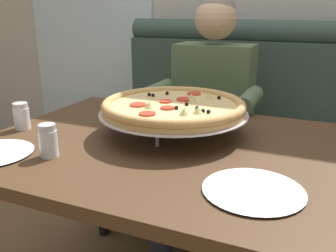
{
  "coord_description": "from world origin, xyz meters",
  "views": [
    {
      "loc": [
        0.5,
        -1.06,
        1.19
      ],
      "look_at": [
        0.06,
        -0.02,
        0.83
      ],
      "focal_mm": 38.65,
      "sensor_mm": 36.0,
      "label": 1
    }
  ],
  "objects_px": {
    "booth_bench": "(222,147)",
    "diner_main": "(207,107)",
    "plate_near_left": "(253,188)",
    "shaker_parmesan": "(22,118)",
    "patio_chair": "(118,81)",
    "pizza": "(174,107)",
    "shaker_oregano": "(49,143)",
    "dining_table": "(156,166)"
  },
  "relations": [
    {
      "from": "diner_main",
      "to": "shaker_oregano",
      "type": "relative_size",
      "value": 12.29
    },
    {
      "from": "shaker_parmesan",
      "to": "plate_near_left",
      "type": "distance_m",
      "value": 0.91
    },
    {
      "from": "plate_near_left",
      "to": "diner_main",
      "type": "bearing_deg",
      "value": 113.88
    },
    {
      "from": "booth_bench",
      "to": "pizza",
      "type": "relative_size",
      "value": 2.62
    },
    {
      "from": "booth_bench",
      "to": "dining_table",
      "type": "xyz_separation_m",
      "value": [
        0.0,
        -0.93,
        0.27
      ]
    },
    {
      "from": "plate_near_left",
      "to": "shaker_oregano",
      "type": "bearing_deg",
      "value": -178.09
    },
    {
      "from": "booth_bench",
      "to": "dining_table",
      "type": "distance_m",
      "value": 0.97
    },
    {
      "from": "shaker_oregano",
      "to": "diner_main",
      "type": "bearing_deg",
      "value": 76.54
    },
    {
      "from": "plate_near_left",
      "to": "dining_table",
      "type": "bearing_deg",
      "value": 148.38
    },
    {
      "from": "booth_bench",
      "to": "shaker_parmesan",
      "type": "distance_m",
      "value": 1.21
    },
    {
      "from": "patio_chair",
      "to": "diner_main",
      "type": "bearing_deg",
      "value": -44.5
    },
    {
      "from": "diner_main",
      "to": "dining_table",
      "type": "bearing_deg",
      "value": -88.31
    },
    {
      "from": "diner_main",
      "to": "booth_bench",
      "type": "bearing_deg",
      "value": 85.79
    },
    {
      "from": "shaker_parmesan",
      "to": "patio_chair",
      "type": "xyz_separation_m",
      "value": [
        -0.8,
        2.03,
        -0.28
      ]
    },
    {
      "from": "pizza",
      "to": "shaker_oregano",
      "type": "relative_size",
      "value": 5.12
    },
    {
      "from": "dining_table",
      "to": "plate_near_left",
      "type": "distance_m",
      "value": 0.46
    },
    {
      "from": "patio_chair",
      "to": "pizza",
      "type": "bearing_deg",
      "value": -53.91
    },
    {
      "from": "booth_bench",
      "to": "plate_near_left",
      "type": "bearing_deg",
      "value": -72.0
    },
    {
      "from": "shaker_oregano",
      "to": "plate_near_left",
      "type": "height_order",
      "value": "shaker_oregano"
    },
    {
      "from": "booth_bench",
      "to": "diner_main",
      "type": "relative_size",
      "value": 1.09
    },
    {
      "from": "booth_bench",
      "to": "plate_near_left",
      "type": "height_order",
      "value": "booth_bench"
    },
    {
      "from": "diner_main",
      "to": "pizza",
      "type": "height_order",
      "value": "diner_main"
    },
    {
      "from": "shaker_oregano",
      "to": "patio_chair",
      "type": "xyz_separation_m",
      "value": [
        -1.08,
        2.2,
        -0.28
      ]
    },
    {
      "from": "diner_main",
      "to": "patio_chair",
      "type": "height_order",
      "value": "diner_main"
    },
    {
      "from": "booth_bench",
      "to": "shaker_parmesan",
      "type": "relative_size",
      "value": 13.76
    },
    {
      "from": "pizza",
      "to": "patio_chair",
      "type": "distance_m",
      "value": 2.31
    },
    {
      "from": "booth_bench",
      "to": "patio_chair",
      "type": "distance_m",
      "value": 1.67
    },
    {
      "from": "pizza",
      "to": "shaker_oregano",
      "type": "xyz_separation_m",
      "value": [
        -0.27,
        -0.35,
        -0.06
      ]
    },
    {
      "from": "pizza",
      "to": "plate_near_left",
      "type": "distance_m",
      "value": 0.49
    },
    {
      "from": "dining_table",
      "to": "diner_main",
      "type": "distance_m",
      "value": 0.67
    },
    {
      "from": "diner_main",
      "to": "shaker_parmesan",
      "type": "height_order",
      "value": "diner_main"
    },
    {
      "from": "booth_bench",
      "to": "pizza",
      "type": "height_order",
      "value": "booth_bench"
    },
    {
      "from": "booth_bench",
      "to": "diner_main",
      "type": "xyz_separation_m",
      "value": [
        -0.02,
        -0.27,
        0.31
      ]
    },
    {
      "from": "dining_table",
      "to": "patio_chair",
      "type": "height_order",
      "value": "patio_chair"
    },
    {
      "from": "dining_table",
      "to": "plate_near_left",
      "type": "height_order",
      "value": "plate_near_left"
    },
    {
      "from": "patio_chair",
      "to": "booth_bench",
      "type": "bearing_deg",
      "value": -37.46
    },
    {
      "from": "diner_main",
      "to": "pizza",
      "type": "bearing_deg",
      "value": -85.26
    },
    {
      "from": "booth_bench",
      "to": "shaker_oregano",
      "type": "relative_size",
      "value": 13.42
    },
    {
      "from": "shaker_parmesan",
      "to": "plate_near_left",
      "type": "relative_size",
      "value": 0.4
    },
    {
      "from": "dining_table",
      "to": "shaker_parmesan",
      "type": "relative_size",
      "value": 11.44
    },
    {
      "from": "dining_table",
      "to": "patio_chair",
      "type": "bearing_deg",
      "value": 124.16
    },
    {
      "from": "booth_bench",
      "to": "diner_main",
      "type": "height_order",
      "value": "diner_main"
    }
  ]
}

